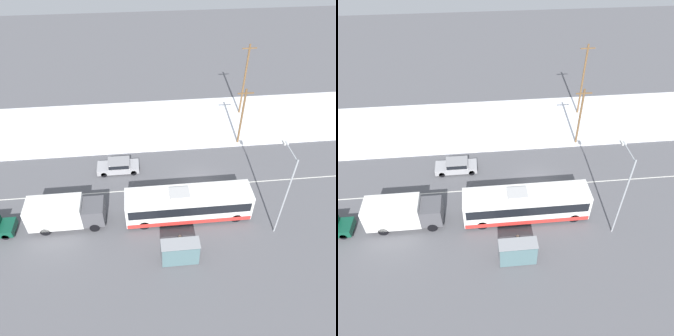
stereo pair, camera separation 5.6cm
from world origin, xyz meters
TOP-DOWN VIEW (x-y plane):
  - ground_plane at (0.00, 0.00)m, footprint 120.00×120.00m
  - snow_lot at (0.00, 11.84)m, footprint 80.00×11.37m
  - lane_marking_center at (0.00, 0.00)m, footprint 60.00×0.12m
  - city_bus at (-1.76, -3.84)m, footprint 11.49×2.57m
  - box_truck at (-12.98, -3.75)m, footprint 6.76×2.30m
  - sedan_car at (-8.31, 3.18)m, footprint 4.48×1.80m
  - pedestrian_at_stop at (-2.98, -7.33)m, footprint 0.61×0.27m
  - bus_shelter at (-3.13, -8.91)m, footprint 3.14×1.20m
  - streetlamp at (5.79, -5.94)m, footprint 0.36×2.85m
  - utility_pole_roadside at (5.91, 6.88)m, footprint 1.80×0.24m
  - utility_pole_snowlot at (7.86, 13.40)m, footprint 1.80×0.24m

SIDE VIEW (x-z plane):
  - ground_plane at x=0.00m, z-range 0.00..0.00m
  - lane_marking_center at x=0.00m, z-range 0.00..0.00m
  - snow_lot at x=0.00m, z-range 0.00..0.12m
  - sedan_car at x=-8.31m, z-range 0.07..1.48m
  - pedestrian_at_stop at x=-2.98m, z-range 0.19..1.88m
  - city_bus at x=-1.76m, z-range -0.04..3.21m
  - box_truck at x=-12.98m, z-range 0.16..3.08m
  - bus_shelter at x=-3.13m, z-range 0.48..2.88m
  - utility_pole_roadside at x=5.91m, z-range 0.18..7.35m
  - utility_pole_snowlot at x=7.86m, z-range 0.19..9.63m
  - streetlamp at x=5.79m, z-range 1.05..9.51m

